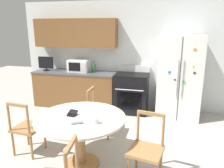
# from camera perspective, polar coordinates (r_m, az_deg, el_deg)

# --- Properties ---
(ground_plane) EXTENTS (14.00, 14.00, 0.00)m
(ground_plane) POSITION_cam_1_polar(r_m,az_deg,el_deg) (3.49, -5.90, -20.07)
(ground_plane) COLOR #B2ADA3
(back_wall) EXTENTS (5.20, 0.44, 2.60)m
(back_wall) POSITION_cam_1_polar(r_m,az_deg,el_deg) (5.47, -0.22, 8.99)
(back_wall) COLOR silver
(back_wall) RESTS_ON ground_plane
(kitchen_counter) EXTENTS (2.09, 0.64, 0.90)m
(kitchen_counter) POSITION_cam_1_polar(r_m,az_deg,el_deg) (5.65, -9.48, -1.27)
(kitchen_counter) COLOR brown
(kitchen_counter) RESTS_ON ground_plane
(refrigerator) EXTENTS (0.91, 0.76, 1.83)m
(refrigerator) POSITION_cam_1_polar(r_m,az_deg,el_deg) (5.03, 17.00, 1.78)
(refrigerator) COLOR white
(refrigerator) RESTS_ON ground_plane
(oven_range) EXTENTS (0.77, 0.68, 1.08)m
(oven_range) POSITION_cam_1_polar(r_m,az_deg,el_deg) (5.23, 5.08, -2.21)
(oven_range) COLOR black
(oven_range) RESTS_ON ground_plane
(microwave) EXTENTS (0.51, 0.35, 0.29)m
(microwave) POSITION_cam_1_polar(r_m,az_deg,el_deg) (5.52, -8.64, 4.75)
(microwave) COLOR white
(microwave) RESTS_ON kitchen_counter
(countertop_tv) EXTENTS (0.39, 0.16, 0.36)m
(countertop_tv) POSITION_cam_1_polar(r_m,az_deg,el_deg) (5.83, -16.90, 5.24)
(countertop_tv) COLOR black
(countertop_tv) RESTS_ON kitchen_counter
(counter_bottle) EXTENTS (0.08, 0.08, 0.27)m
(counter_bottle) POSITION_cam_1_polar(r_m,az_deg,el_deg) (5.42, -4.73, 4.22)
(counter_bottle) COLOR #2D6B38
(counter_bottle) RESTS_ON kitchen_counter
(dining_table) EXTENTS (1.29, 1.29, 0.76)m
(dining_table) POSITION_cam_1_polar(r_m,az_deg,el_deg) (3.20, -8.15, -10.67)
(dining_table) COLOR beige
(dining_table) RESTS_ON ground_plane
(dining_chair_right) EXTENTS (0.49, 0.49, 0.90)m
(dining_chair_right) POSITION_cam_1_polar(r_m,az_deg,el_deg) (3.01, 8.95, -16.59)
(dining_chair_right) COLOR #9E7042
(dining_chair_right) RESTS_ON ground_plane
(dining_chair_left) EXTENTS (0.45, 0.45, 0.90)m
(dining_chair_left) POSITION_cam_1_polar(r_m,az_deg,el_deg) (3.77, -21.34, -10.70)
(dining_chair_left) COLOR #9E7042
(dining_chair_left) RESTS_ON ground_plane
(dining_chair_far) EXTENTS (0.43, 0.43, 0.90)m
(dining_chair_far) POSITION_cam_1_polar(r_m,az_deg,el_deg) (4.10, -3.30, -7.55)
(dining_chair_far) COLOR #9E7042
(dining_chair_far) RESTS_ON ground_plane
(candle_glass) EXTENTS (0.09, 0.09, 0.08)m
(candle_glass) POSITION_cam_1_polar(r_m,az_deg,el_deg) (2.91, -4.31, -9.61)
(candle_glass) COLOR silver
(candle_glass) RESTS_ON dining_table
(folded_napkin) EXTENTS (0.16, 0.12, 0.05)m
(folded_napkin) POSITION_cam_1_polar(r_m,az_deg,el_deg) (2.94, -9.14, -9.73)
(folded_napkin) COLOR #A3BCDB
(folded_napkin) RESTS_ON dining_table
(wallet) EXTENTS (0.14, 0.14, 0.07)m
(wallet) POSITION_cam_1_polar(r_m,az_deg,el_deg) (3.21, -10.31, -7.61)
(wallet) COLOR black
(wallet) RESTS_ON dining_table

